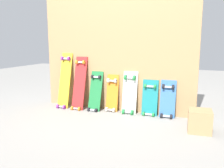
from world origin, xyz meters
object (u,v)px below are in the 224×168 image
Objects in this scene: skateboard_yellow at (65,83)px; skateboard_red at (79,85)px; wooden_crate at (200,121)px; skateboard_white at (129,95)px; skateboard_teal at (150,100)px; skateboard_green at (95,93)px; skateboard_orange at (112,95)px; skateboard_blue at (168,101)px.

skateboard_yellow is 1.05× the size of skateboard_red.
wooden_crate is at bearing -9.52° from skateboard_yellow.
skateboard_teal is at bearing 3.42° from skateboard_white.
skateboard_green is at bearing 166.70° from wooden_crate.
skateboard_green reaches higher than skateboard_orange.
skateboard_white reaches higher than skateboard_teal.
skateboard_yellow is at bearing -177.27° from skateboard_white.
skateboard_orange is at bearing 6.26° from skateboard_red.
wooden_crate is at bearing -21.85° from skateboard_white.
skateboard_red is 1.33m from skateboard_blue.
skateboard_yellow is 1.50× the size of skateboard_orange.
skateboard_yellow is 0.79m from skateboard_orange.
skateboard_yellow is 0.26m from skateboard_red.
skateboard_blue is 2.23× the size of wooden_crate.
skateboard_green reaches higher than wooden_crate.
skateboard_white reaches higher than skateboard_orange.
skateboard_green is at bearing -176.36° from skateboard_teal.
skateboard_white is at bearing 3.53° from skateboard_red.
skateboard_orange is at bearing 178.34° from skateboard_white.
skateboard_green reaches higher than skateboard_teal.
skateboard_white is (0.53, 0.03, 0.02)m from skateboard_green.
skateboard_yellow is 1.35m from skateboard_teal.
skateboard_orange is 0.27m from skateboard_white.
skateboard_white is at bearing 158.15° from wooden_crate.
skateboard_yellow is 0.54m from skateboard_green.
skateboard_red is at bearing -177.43° from skateboard_blue.
skateboard_yellow is 2.06m from wooden_crate.
wooden_crate is at bearing -13.30° from skateboard_green.
skateboard_teal is at bearing 3.50° from skateboard_red.
skateboard_orange is at bearing -179.03° from skateboard_teal.
skateboard_orange is (0.77, 0.06, -0.15)m from skateboard_yellow.
skateboard_green is 0.53m from skateboard_white.
skateboard_teal reaches higher than wooden_crate.
skateboard_red reaches higher than skateboard_white.
skateboard_orange is 1.07× the size of skateboard_teal.
skateboard_yellow is at bearing -175.74° from skateboard_orange.
skateboard_teal is (0.56, 0.01, -0.02)m from skateboard_orange.
skateboard_green is 1.15× the size of skateboard_teal.
skateboard_blue is (0.25, -0.01, 0.01)m from skateboard_teal.
skateboard_teal is at bearing 2.88° from skateboard_yellow.
skateboard_orange reaches higher than skateboard_blue.
skateboard_yellow is 1.37× the size of skateboard_white.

